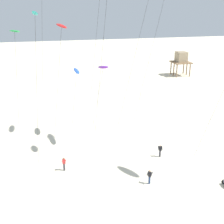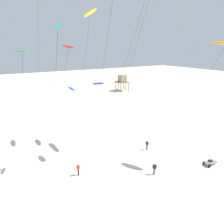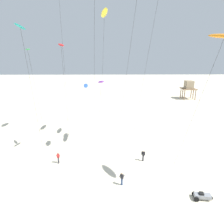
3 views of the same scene
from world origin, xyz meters
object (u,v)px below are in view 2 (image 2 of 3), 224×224
object	(u,v)px
kite_green	(22,55)
kite_flyer_middle	(147,145)
kite_blue	(71,89)
kite_yellow	(90,14)
kite_flyer_nearest	(154,169)
kite_red	(68,50)
kite_teal	(57,36)
stilt_house	(122,80)
kite_purple	(98,84)
beach_buggy	(210,162)
kite_flyer_furthest	(78,169)

from	to	relation	value
kite_green	kite_flyer_middle	size ratio (longest dim) A/B	9.38
kite_blue	kite_yellow	bearing A→B (deg)	-15.98
kite_yellow	kite_flyer_nearest	xyz separation A→B (m)	(2.17, -13.88, -20.03)
kite_red	kite_flyer_nearest	bearing A→B (deg)	-45.77
kite_blue	kite_red	bearing A→B (deg)	-109.05
kite_red	kite_flyer_nearest	size ratio (longest dim) A/B	9.84
kite_green	kite_flyer_nearest	xyz separation A→B (m)	(12.91, -9.34, -14.31)
kite_yellow	kite_teal	world-z (taller)	kite_yellow
stilt_house	kite_blue	bearing A→B (deg)	-134.83
kite_purple	beach_buggy	size ratio (longest dim) A/B	5.31
kite_blue	kite_flyer_furthest	distance (m)	13.47
kite_red	kite_flyer_middle	size ratio (longest dim) A/B	9.84
kite_yellow	kite_teal	bearing A→B (deg)	-126.31
kite_flyer_nearest	kite_teal	bearing A→B (deg)	167.56
kite_yellow	beach_buggy	distance (m)	28.30
kite_yellow	kite_flyer_nearest	bearing A→B (deg)	-81.13
stilt_house	kite_flyer_furthest	bearing A→B (deg)	-129.73
kite_flyer_middle	beach_buggy	bearing A→B (deg)	-57.90
kite_green	kite_teal	distance (m)	7.55
kite_yellow	kite_flyer_middle	bearing A→B (deg)	-56.49
kite_purple	kite_flyer_middle	bearing A→B (deg)	-39.75
kite_red	kite_blue	bearing A→B (deg)	70.95
kite_flyer_nearest	kite_flyer_furthest	size ratio (longest dim) A/B	1.00
kite_flyer_middle	stilt_house	xyz separation A→B (m)	(22.15, 40.76, 3.51)
kite_blue	stilt_house	size ratio (longest dim) A/B	1.60
kite_green	beach_buggy	distance (m)	28.53
kite_flyer_nearest	stilt_house	world-z (taller)	stilt_house
kite_yellow	kite_green	bearing A→B (deg)	-157.09
kite_yellow	kite_flyer_middle	distance (m)	22.44
kite_red	beach_buggy	xyz separation A→B (m)	(16.33, -10.65, -15.24)
kite_red	kite_blue	size ratio (longest dim) A/B	1.65
kite_yellow	kite_flyer_furthest	distance (m)	22.87
kite_yellow	kite_flyer_middle	size ratio (longest dim) A/B	12.96
kite_flyer_middle	beach_buggy	world-z (taller)	kite_flyer_middle
kite_flyer_nearest	stilt_house	distance (m)	52.92
kite_blue	kite_teal	bearing A→B (deg)	-112.01
kite_green	kite_flyer_furthest	world-z (taller)	kite_green
stilt_house	kite_purple	bearing A→B (deg)	-128.44
beach_buggy	kite_teal	bearing A→B (deg)	165.66
kite_red	kite_purple	world-z (taller)	kite_red
kite_teal	kite_blue	bearing A→B (deg)	67.99
kite_red	kite_teal	xyz separation A→B (m)	(-2.73, -5.78, 1.27)
kite_yellow	kite_red	bearing A→B (deg)	-134.93
kite_green	stilt_house	distance (m)	54.37
kite_purple	kite_flyer_nearest	distance (m)	14.69
kite_teal	kite_purple	xyz separation A→B (m)	(7.92, 8.21, -6.20)
kite_flyer_furthest	beach_buggy	size ratio (longest dim) A/B	0.79
kite_green	kite_flyer_middle	xyz separation A→B (m)	(16.33, -3.90, -14.31)
kite_blue	kite_flyer_furthest	size ratio (longest dim) A/B	5.94
kite_teal	kite_flyer_middle	size ratio (longest dim) A/B	10.75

